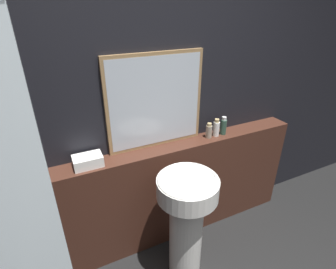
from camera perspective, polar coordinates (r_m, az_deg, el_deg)
The scene contains 8 objects.
wall_back at distance 2.11m, azimuth -2.43°, elevation 5.44°, with size 8.00×0.06×2.50m.
vanity_counter at distance 2.40m, azimuth -0.84°, elevation -12.93°, with size 2.57×0.19×0.96m.
pedestal_sink at distance 2.06m, azimuth 4.02°, elevation -17.65°, with size 0.44×0.44×0.94m.
mirror at distance 2.02m, azimuth -2.69°, elevation 7.09°, with size 0.79×0.03×0.74m.
towel_stack at distance 1.97m, azimuth -17.04°, elevation -5.52°, with size 0.20×0.14×0.08m.
shampoo_bottle at distance 2.29m, azimuth 8.90°, elevation 0.79°, with size 0.05×0.05×0.13m.
conditioner_bottle at distance 2.32m, azimuth 10.47°, elevation 1.38°, with size 0.05×0.05×0.16m.
lotion_bottle at distance 2.36m, azimuth 11.98°, elevation 1.79°, with size 0.05×0.05×0.16m.
Camera 1 is at (-0.77, -0.08, 2.02)m, focal length 28.00 mm.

